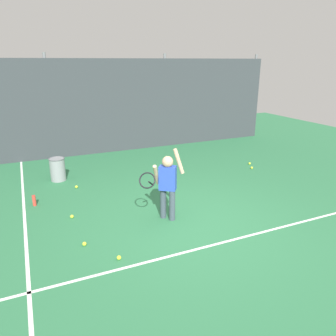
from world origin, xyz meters
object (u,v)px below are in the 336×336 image
(ball_hopper, at_px, (58,169))
(tennis_ball_7, at_px, (252,168))
(tennis_ball_5, at_px, (72,216))
(tennis_ball_1, at_px, (84,244))
(water_bottle, at_px, (34,201))
(tennis_ball_0, at_px, (76,187))
(tennis_ball_2, at_px, (250,163))
(tennis_player, at_px, (167,182))
(tennis_ball_3, at_px, (119,258))

(ball_hopper, xyz_separation_m, tennis_ball_7, (4.88, -1.24, -0.26))
(ball_hopper, height_order, tennis_ball_5, ball_hopper)
(tennis_ball_1, relative_size, tennis_ball_7, 1.00)
(ball_hopper, bearing_deg, water_bottle, -114.92)
(ball_hopper, distance_m, tennis_ball_0, 0.82)
(ball_hopper, xyz_separation_m, tennis_ball_1, (0.02, -3.26, -0.26))
(tennis_ball_2, bearing_deg, tennis_player, -149.42)
(ball_hopper, bearing_deg, tennis_ball_7, -14.28)
(tennis_ball_0, xyz_separation_m, tennis_ball_7, (4.57, -0.53, 0.00))
(ball_hopper, distance_m, tennis_ball_5, 2.22)
(tennis_ball_3, bearing_deg, tennis_player, 37.31)
(tennis_ball_0, relative_size, tennis_ball_7, 1.00)
(tennis_player, distance_m, tennis_ball_2, 4.10)
(water_bottle, relative_size, tennis_ball_3, 3.33)
(tennis_ball_2, height_order, tennis_ball_7, same)
(water_bottle, xyz_separation_m, tennis_ball_7, (5.50, 0.09, -0.08))
(tennis_player, relative_size, tennis_ball_1, 20.46)
(tennis_player, height_order, tennis_ball_5, tennis_player)
(tennis_ball_1, height_order, tennis_ball_3, same)
(water_bottle, bearing_deg, tennis_ball_1, -71.67)
(water_bottle, distance_m, tennis_ball_2, 5.70)
(water_bottle, bearing_deg, tennis_ball_7, 0.91)
(tennis_ball_5, bearing_deg, tennis_ball_2, 14.38)
(tennis_ball_0, bearing_deg, water_bottle, -146.51)
(ball_hopper, height_order, tennis_ball_3, ball_hopper)
(tennis_ball_2, xyz_separation_m, tennis_ball_5, (-5.08, -1.30, 0.00))
(ball_hopper, height_order, tennis_ball_2, ball_hopper)
(tennis_ball_1, bearing_deg, tennis_ball_2, 25.05)
(tennis_ball_5, bearing_deg, tennis_ball_1, -88.08)
(tennis_ball_1, height_order, tennis_ball_7, same)
(tennis_ball_7, bearing_deg, tennis_ball_1, -157.41)
(tennis_player, xyz_separation_m, tennis_ball_7, (3.29, 1.72, -0.69))
(tennis_ball_0, distance_m, tennis_ball_5, 1.52)
(tennis_ball_3, relative_size, tennis_ball_5, 1.00)
(tennis_ball_3, bearing_deg, tennis_ball_5, 104.61)
(tennis_ball_2, bearing_deg, tennis_ball_3, -147.62)
(tennis_ball_1, bearing_deg, tennis_ball_0, 83.58)
(water_bottle, distance_m, tennis_ball_3, 2.73)
(tennis_ball_2, distance_m, tennis_ball_5, 5.25)
(water_bottle, height_order, tennis_ball_0, water_bottle)
(tennis_player, relative_size, tennis_ball_0, 20.46)
(tennis_player, distance_m, tennis_ball_7, 3.78)
(tennis_player, distance_m, tennis_ball_1, 1.74)
(tennis_ball_0, bearing_deg, tennis_ball_1, -96.42)
(tennis_ball_1, xyz_separation_m, tennis_ball_3, (0.39, -0.59, 0.00))
(tennis_ball_0, height_order, tennis_ball_2, same)
(tennis_ball_0, xyz_separation_m, tennis_ball_2, (4.76, -0.19, 0.00))
(tennis_ball_0, relative_size, tennis_ball_1, 1.00)
(tennis_ball_3, xyz_separation_m, tennis_ball_7, (4.46, 2.61, 0.00))
(tennis_player, relative_size, tennis_ball_5, 20.46)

